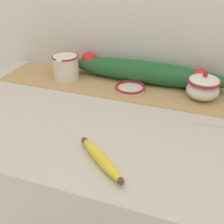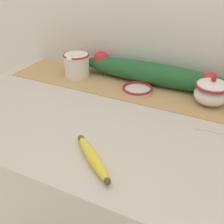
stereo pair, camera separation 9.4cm
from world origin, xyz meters
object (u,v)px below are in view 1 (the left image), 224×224
sugar_bowl (203,87)px  banana (101,159)px  small_dish (130,88)px  cream_pitcher (66,66)px

sugar_bowl → banana: sugar_bowl is taller
sugar_bowl → small_dish: size_ratio=1.00×
sugar_bowl → small_dish: 0.29m
sugar_bowl → cream_pitcher: bearing=179.9°
small_dish → banana: bearing=-83.5°
cream_pitcher → banana: 0.62m
small_dish → banana: banana is taller
cream_pitcher → small_dish: cream_pitcher is taller
cream_pitcher → small_dish: 0.32m
cream_pitcher → banana: cream_pitcher is taller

